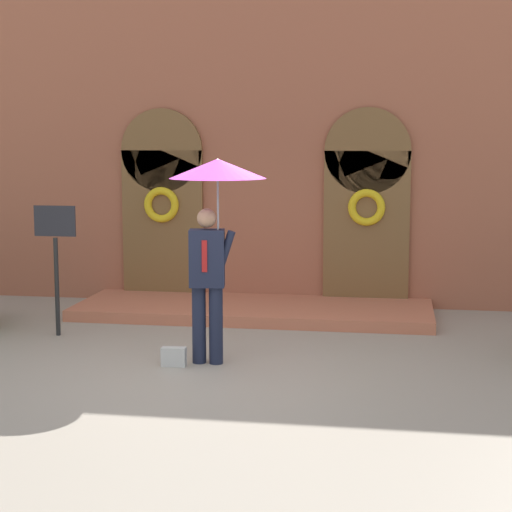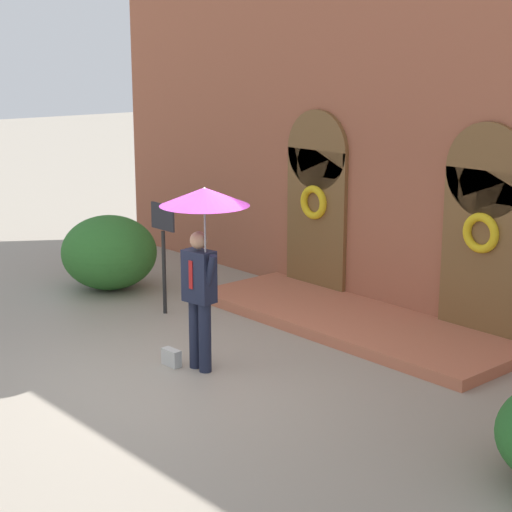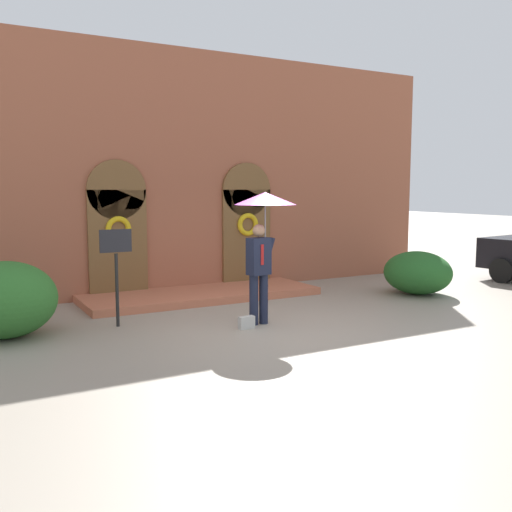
{
  "view_description": "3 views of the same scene",
  "coord_description": "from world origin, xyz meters",
  "px_view_note": "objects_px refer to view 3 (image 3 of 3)",
  "views": [
    {
      "loc": [
        2.05,
        -9.13,
        2.59
      ],
      "look_at": [
        0.31,
        1.41,
        1.11
      ],
      "focal_mm": 60.0,
      "sensor_mm": 36.0,
      "label": 1
    },
    {
      "loc": [
        8.1,
        -5.95,
        3.97
      ],
      "look_at": [
        0.01,
        1.17,
        1.37
      ],
      "focal_mm": 60.0,
      "sensor_mm": 36.0,
      "label": 2
    },
    {
      "loc": [
        -4.98,
        -8.45,
        2.42
      ],
      "look_at": [
        0.34,
        1.15,
        1.12
      ],
      "focal_mm": 40.0,
      "sensor_mm": 36.0,
      "label": 3
    }
  ],
  "objects_px": {
    "sign_post": "(116,261)",
    "shrub_right": "(418,273)",
    "person_with_umbrella": "(264,218)",
    "handbag": "(247,323)",
    "shrub_left": "(5,300)"
  },
  "relations": [
    {
      "from": "shrub_left",
      "to": "shrub_right",
      "type": "bearing_deg",
      "value": -2.46
    },
    {
      "from": "sign_post",
      "to": "shrub_left",
      "type": "bearing_deg",
      "value": 175.57
    },
    {
      "from": "sign_post",
      "to": "person_with_umbrella",
      "type": "bearing_deg",
      "value": -24.13
    },
    {
      "from": "shrub_left",
      "to": "sign_post",
      "type": "bearing_deg",
      "value": -4.43
    },
    {
      "from": "sign_post",
      "to": "shrub_right",
      "type": "relative_size",
      "value": 1.06
    },
    {
      "from": "sign_post",
      "to": "shrub_right",
      "type": "height_order",
      "value": "sign_post"
    },
    {
      "from": "shrub_left",
      "to": "shrub_right",
      "type": "xyz_separation_m",
      "value": [
        8.74,
        -0.37,
        -0.13
      ]
    },
    {
      "from": "person_with_umbrella",
      "to": "handbag",
      "type": "xyz_separation_m",
      "value": [
        -0.45,
        -0.2,
        -1.8
      ]
    },
    {
      "from": "handbag",
      "to": "shrub_right",
      "type": "relative_size",
      "value": 0.17
    },
    {
      "from": "person_with_umbrella",
      "to": "handbag",
      "type": "bearing_deg",
      "value": -156.13
    },
    {
      "from": "person_with_umbrella",
      "to": "sign_post",
      "type": "distance_m",
      "value": 2.69
    },
    {
      "from": "sign_post",
      "to": "handbag",
      "type": "bearing_deg",
      "value": -33.37
    },
    {
      "from": "sign_post",
      "to": "shrub_left",
      "type": "xyz_separation_m",
      "value": [
        -1.8,
        0.14,
        -0.53
      ]
    },
    {
      "from": "shrub_left",
      "to": "shrub_right",
      "type": "height_order",
      "value": "shrub_left"
    },
    {
      "from": "sign_post",
      "to": "shrub_left",
      "type": "distance_m",
      "value": 1.89
    }
  ]
}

